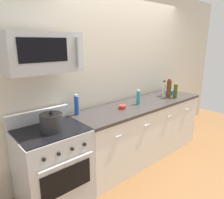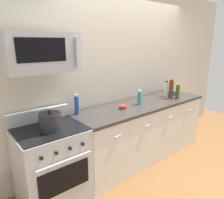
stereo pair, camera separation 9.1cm
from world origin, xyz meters
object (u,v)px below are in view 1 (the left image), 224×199
Objects in this scene: bottle_dish_soap at (138,97)px; bowl_red_small at (122,107)px; bottle_soda_blue at (77,105)px; bottle_olive_oil at (175,91)px; bottle_wine_amber at (169,89)px; bottle_vinegar_white at (164,89)px; stockpot at (51,122)px; bowl_blue_mixing at (168,92)px; range_oven at (53,165)px; microwave at (42,53)px.

bottle_dish_soap reaches higher than bowl_red_small.
bottle_dish_soap is 0.83× the size of bottle_soda_blue.
bottle_olive_oil is 2.40× the size of bowl_red_small.
bottle_soda_blue is at bearing 170.35° from bottle_wine_amber.
bottle_vinegar_white is 1.01× the size of bottle_soda_blue.
bottle_dish_soap is 1.47m from stockpot.
bottle_dish_soap is 0.70× the size of bottle_wine_amber.
bottle_wine_amber is 0.26m from bowl_blue_mixing.
bottle_vinegar_white is 2.58× the size of bowl_red_small.
range_oven is at bearing -179.48° from bowl_red_small.
bottle_dish_soap is (1.46, 0.01, 0.56)m from range_oven.
bottle_soda_blue is at bearing 20.37° from microwave.
bowl_blue_mixing is at bearing 4.59° from bottle_vinegar_white.
bowl_red_small is at bearing 176.26° from bottle_wine_amber.
bowl_blue_mixing is at bearing 3.18° from stockpot.
bottle_vinegar_white is at bearing 1.70° from range_oven.
bowl_red_small is (1.12, 0.01, 0.48)m from range_oven.
bowl_blue_mixing is 1.24m from bowl_red_small.
bottle_olive_oil is 0.27m from bowl_blue_mixing.
bottle_dish_soap is 1.00m from bottle_soda_blue.
microwave is (0.00, 0.04, 1.28)m from range_oven.
bowl_red_small is at bearing -18.98° from bottle_soda_blue.
range_oven is 3.89× the size of bottle_vinegar_white.
bowl_blue_mixing is at bearing 0.80° from microwave.
stockpot is at bearing -176.82° from bowl_blue_mixing.
bottle_olive_oil is at bearing -118.36° from bowl_blue_mixing.
bottle_wine_amber is at bearing -9.65° from bottle_soda_blue.
bowl_blue_mixing is (2.35, 0.03, -0.79)m from microwave.
bottle_vinegar_white reaches higher than bottle_olive_oil.
bottle_wine_amber is at bearing 123.78° from bottle_olive_oil.
microwave is 2.71× the size of bottle_vinegar_white.
bottle_wine_amber is 1.70m from bottle_soda_blue.
range_oven is 10.05× the size of bowl_red_small.
bottle_wine_amber is at bearing -1.54° from range_oven.
bottle_soda_blue reaches higher than range_oven.
bottle_wine_amber reaches higher than bottle_soda_blue.
bowl_blue_mixing reaches higher than bowl_red_small.
microwave is at bearing 178.71° from bottle_dish_soap.
bottle_vinegar_white reaches higher than range_oven.
microwave reaches higher than bottle_dish_soap.
bottle_olive_oil is 1.29× the size of bowl_blue_mixing.
bottle_dish_soap is 0.89× the size of bottle_olive_oil.
bottle_soda_blue is 1.15× the size of stockpot.
bowl_blue_mixing is at bearing 61.64° from bottle_olive_oil.
microwave is 2.27m from bottle_wine_amber.
range_oven is 2.28m from bottle_vinegar_white.
bottle_wine_amber is at bearing -5.69° from bottle_dish_soap.
bottle_wine_amber reaches higher than bottle_olive_oil.
range_oven is 3.31× the size of bottle_wine_amber.
bowl_red_small is at bearing -177.08° from bottle_vinegar_white.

